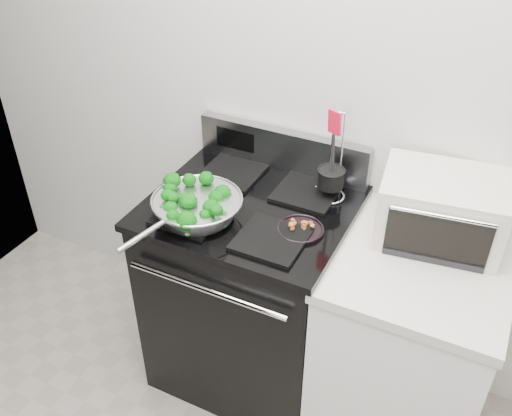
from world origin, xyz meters
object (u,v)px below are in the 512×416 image
Objects in this scene: gas_range at (251,290)px; toaster_oven at (441,209)px; bacon_plate at (300,227)px; utensil_holder at (330,183)px; skillet at (197,206)px.

toaster_oven is at bearing 12.75° from gas_range.
utensil_holder is (0.02, 0.26, 0.05)m from bacon_plate.
skillet is 1.42× the size of utensil_holder.
utensil_holder reaches higher than toaster_oven.
skillet is 0.53m from utensil_holder.
utensil_holder is (0.40, 0.35, 0.01)m from skillet.
utensil_holder is at bearing 35.03° from gas_range.
bacon_plate is at bearing 26.95° from skillet.
toaster_oven reaches higher than skillet.
skillet is at bearing -165.60° from bacon_plate.
toaster_oven is at bearing 34.12° from skillet.
gas_range is 0.62m from utensil_holder.
toaster_oven reaches higher than gas_range.
toaster_oven is (0.69, 0.16, 0.56)m from gas_range.
utensil_holder is at bearing 168.89° from toaster_oven.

